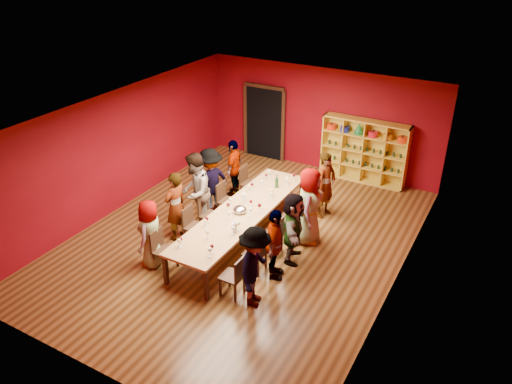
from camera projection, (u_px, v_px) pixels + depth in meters
room_shell at (241, 181)px, 10.83m from camera, size 7.10×9.10×3.04m
tasting_table at (242, 213)px, 11.20m from camera, size 1.10×4.50×0.75m
doorway at (265, 122)px, 15.20m from camera, size 1.40×0.17×2.30m
shelving_unit at (365, 148)px, 13.80m from camera, size 2.40×0.40×1.80m
chair_person_left_0 at (161, 248)px, 10.34m from camera, size 0.42×0.42×0.89m
person_left_0 at (151, 234)px, 10.33m from camera, size 0.55×0.81×1.51m
chair_person_left_1 at (192, 224)px, 11.18m from camera, size 0.42×0.42×0.89m
person_left_1 at (176, 206)px, 11.21m from camera, size 0.52×0.66×1.66m
chair_person_left_2 at (207, 212)px, 11.64m from camera, size 0.42×0.42×0.89m
person_left_2 at (195, 192)px, 11.56m from camera, size 0.81×1.04×1.90m
chair_person_left_3 at (225, 198)px, 12.24m from camera, size 0.42×0.42×0.89m
person_left_3 at (210, 181)px, 12.25m from camera, size 0.74×1.19×1.71m
chair_person_left_4 at (247, 181)px, 13.08m from camera, size 0.42×0.42×0.89m
person_left_4 at (234, 168)px, 13.12m from camera, size 0.59×0.98×1.56m
chair_person_right_0 at (236, 275)px, 9.53m from camera, size 0.42×0.42×0.89m
person_right_0 at (255, 267)px, 9.19m from camera, size 0.68×1.15×1.66m
chair_person_right_1 at (258, 251)px, 10.22m from camera, size 0.42×0.42×0.89m
person_right_1 at (275, 245)px, 9.93m from camera, size 0.67×0.99×1.56m
chair_person_right_2 at (275, 234)px, 10.79m from camera, size 0.42×0.42×0.89m
person_right_2 at (293, 228)px, 10.46m from camera, size 0.82×1.54×1.59m
chair_person_right_3 at (291, 217)px, 11.43m from camera, size 0.42×0.42×0.89m
person_right_3 at (309, 206)px, 11.06m from camera, size 0.68×0.97×1.80m
chair_person_right_4 at (313, 194)px, 12.41m from camera, size 0.42×0.42×0.89m
person_right_4 at (326, 185)px, 12.12m from camera, size 0.57×0.70×1.68m
wine_glass_0 at (207, 232)px, 10.11m from camera, size 0.08×0.08×0.20m
wine_glass_1 at (262, 182)px, 12.18m from camera, size 0.07×0.07×0.18m
wine_glass_2 at (266, 175)px, 12.50m from camera, size 0.07×0.07×0.18m
wine_glass_3 at (259, 206)px, 11.07m from camera, size 0.09×0.09×0.21m
wine_glass_4 at (288, 179)px, 12.26m from camera, size 0.08×0.08×0.21m
wine_glass_5 at (233, 228)px, 10.25m from camera, size 0.08×0.08×0.20m
wine_glass_6 at (252, 185)px, 12.01m from camera, size 0.08×0.08×0.19m
wine_glass_7 at (210, 250)px, 9.54m from camera, size 0.09×0.09×0.21m
wine_glass_8 at (229, 214)px, 10.78m from camera, size 0.08×0.08×0.20m
wine_glass_9 at (269, 171)px, 12.71m from camera, size 0.07×0.07×0.18m
wine_glass_10 at (238, 224)px, 10.39m from camera, size 0.09×0.09×0.22m
wine_glass_11 at (179, 241)px, 9.83m from camera, size 0.08×0.08×0.20m
wine_glass_12 at (228, 205)px, 11.11m from camera, size 0.08×0.08×0.21m
wine_glass_13 at (212, 247)px, 9.67m from camera, size 0.08×0.08×0.19m
wine_glass_14 at (249, 187)px, 11.93m from camera, size 0.08×0.08×0.19m
wine_glass_15 at (205, 222)px, 10.52m from camera, size 0.07×0.07×0.18m
wine_glass_16 at (230, 200)px, 11.33m from camera, size 0.08×0.08×0.21m
wine_glass_17 at (207, 219)px, 10.59m from camera, size 0.08×0.08×0.19m
wine_glass_18 at (294, 175)px, 12.47m from camera, size 0.08×0.08×0.19m
wine_glass_19 at (181, 240)px, 9.87m from camera, size 0.08×0.08×0.21m
wine_glass_20 at (272, 191)px, 11.70m from camera, size 0.09×0.09×0.21m
wine_glass_21 at (271, 194)px, 11.57m from camera, size 0.08×0.08×0.20m
wine_glass_22 at (251, 202)px, 11.28m from camera, size 0.07×0.07×0.18m
wine_glass_23 at (251, 210)px, 10.90m from camera, size 0.09×0.09×0.22m
spittoon_bowl at (240, 210)px, 11.08m from camera, size 0.31×0.31×0.17m
carafe_a at (244, 198)px, 11.46m from camera, size 0.12×0.12×0.26m
carafe_b at (235, 227)px, 10.35m from camera, size 0.12×0.12×0.25m
wine_bottle at (277, 183)px, 12.14m from camera, size 0.10×0.10×0.34m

